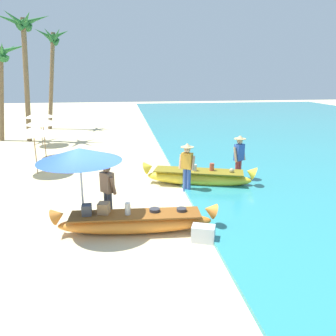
{
  "coord_description": "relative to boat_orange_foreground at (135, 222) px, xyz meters",
  "views": [
    {
      "loc": [
        0.23,
        -8.51,
        3.93
      ],
      "look_at": [
        1.71,
        2.11,
        0.9
      ],
      "focal_mm": 35.93,
      "sensor_mm": 36.0,
      "label": 1
    }
  ],
  "objects": [
    {
      "name": "boat_yellow_midground",
      "position": [
        2.44,
        3.44,
        0.02
      ],
      "size": [
        4.04,
        1.92,
        0.86
      ],
      "color": "yellow",
      "rests_on": "ground"
    },
    {
      "name": "boat_orange_foreground",
      "position": [
        0.0,
        0.0,
        0.0
      ],
      "size": [
        4.23,
        0.88,
        0.82
      ],
      "color": "orange",
      "rests_on": "ground"
    },
    {
      "name": "parasol_row_1",
      "position": [
        -3.94,
        8.67,
        1.46
      ],
      "size": [
        1.6,
        1.6,
        1.91
      ],
      "color": "#8E6B47",
      "rests_on": "ground"
    },
    {
      "name": "palm_tree_leaning_seaward",
      "position": [
        -5.42,
        12.9,
        5.5
      ],
      "size": [
        3.02,
        2.75,
        7.18
      ],
      "color": "brown",
      "rests_on": "ground"
    },
    {
      "name": "person_vendor_hatted",
      "position": [
        1.89,
        2.83,
        0.69
      ],
      "size": [
        0.56,
        0.47,
        1.7
      ],
      "color": "#3D5BA8",
      "rests_on": "ground"
    },
    {
      "name": "palm_tree_tall_inland",
      "position": [
        -6.93,
        13.35,
        4.26
      ],
      "size": [
        2.91,
        2.42,
        5.71
      ],
      "color": "brown",
      "rests_on": "ground"
    },
    {
      "name": "ground_plane",
      "position": [
        -0.48,
        0.62,
        -0.29
      ],
      "size": [
        80.0,
        80.0,
        0.0
      ],
      "primitive_type": "plane",
      "color": "beige"
    },
    {
      "name": "parasol_row_0",
      "position": [
        -3.7,
        5.8,
        1.46
      ],
      "size": [
        1.6,
        1.6,
        1.91
      ],
      "color": "#8E6B47",
      "rests_on": "ground"
    },
    {
      "name": "person_vendor_assistant",
      "position": [
        4.02,
        3.7,
        0.72
      ],
      "size": [
        0.58,
        0.47,
        1.76
      ],
      "color": "#B2383D",
      "rests_on": "ground"
    },
    {
      "name": "patio_umbrella_large",
      "position": [
        -1.3,
        0.36,
        1.7
      ],
      "size": [
        2.09,
        2.09,
        2.17
      ],
      "color": "#B7B7BC",
      "rests_on": "ground"
    },
    {
      "name": "person_tourist_customer",
      "position": [
        -0.69,
        0.75,
        0.63
      ],
      "size": [
        0.49,
        0.55,
        1.64
      ],
      "color": "#333842",
      "rests_on": "ground"
    },
    {
      "name": "cooler_box",
      "position": [
        1.61,
        -0.72,
        -0.09
      ],
      "size": [
        0.63,
        0.52,
        0.4
      ],
      "primitive_type": "cube",
      "rotation": [
        0.0,
        0.0,
        -0.37
      ],
      "color": "silver",
      "rests_on": "ground"
    },
    {
      "name": "palm_tree_mid_cluster",
      "position": [
        -4.77,
        17.52,
        5.27
      ],
      "size": [
        2.34,
        2.36,
        6.93
      ],
      "color": "brown",
      "rests_on": "ground"
    },
    {
      "name": "parasol_row_2",
      "position": [
        -4.69,
        11.51,
        1.46
      ],
      "size": [
        1.6,
        1.6,
        1.91
      ],
      "color": "#8E6B47",
      "rests_on": "ground"
    }
  ]
}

